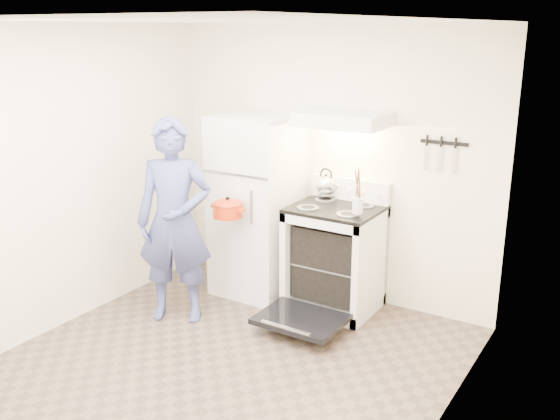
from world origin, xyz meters
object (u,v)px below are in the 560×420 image
at_px(refrigerator, 257,206).
at_px(person, 175,222).
at_px(stove_body, 334,260).
at_px(tea_kettle, 326,183).
at_px(dutch_oven, 228,210).

relative_size(refrigerator, person, 0.96).
bearing_deg(person, stove_body, 12.66).
distance_m(tea_kettle, person, 1.42).
distance_m(refrigerator, dutch_oven, 0.51).
bearing_deg(dutch_oven, stove_body, 33.88).
relative_size(stove_body, person, 0.52).
distance_m(person, dutch_oven, 0.47).
bearing_deg(refrigerator, person, -106.61).
relative_size(refrigerator, tea_kettle, 6.07).
height_order(refrigerator, tea_kettle, refrigerator).
bearing_deg(stove_body, tea_kettle, 134.63).
bearing_deg(dutch_oven, tea_kettle, 52.83).
xyz_separation_m(tea_kettle, dutch_oven, (-0.57, -0.75, -0.16)).
relative_size(stove_body, tea_kettle, 3.29).
relative_size(person, dutch_oven, 5.33).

